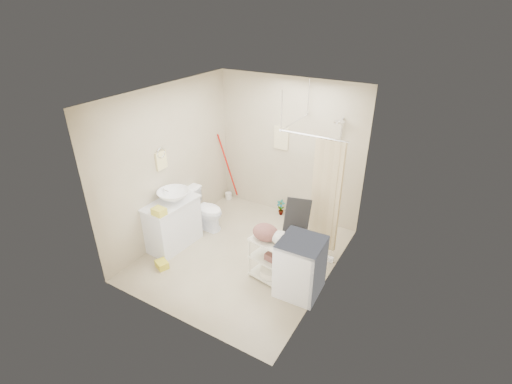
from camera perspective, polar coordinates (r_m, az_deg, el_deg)
floor at (r=6.17m, az=-2.01°, el=-9.56°), size 3.20×3.20×0.00m
ceiling at (r=5.05m, az=-2.51°, el=14.67°), size 2.80×3.20×0.04m
wall_back at (r=6.77m, az=5.07°, el=6.50°), size 2.80×0.04×2.60m
wall_front at (r=4.41m, az=-13.50°, el=-6.69°), size 2.80×0.04×2.60m
wall_left at (r=6.29m, az=-13.10°, el=4.15°), size 0.04×3.20×2.60m
wall_right at (r=4.96m, az=11.58°, el=-2.33°), size 0.04×3.20×2.60m
vanity at (r=6.32m, az=-12.73°, el=-4.77°), size 0.59×0.97×0.83m
sink at (r=6.10m, az=-12.57°, el=-0.58°), size 0.59×0.59×0.18m
counter_basket at (r=5.78m, az=-14.69°, el=-2.92°), size 0.21×0.17×0.11m
floor_basket at (r=6.04m, az=-14.30°, el=-10.58°), size 0.36×0.32×0.16m
toilet at (r=6.73m, az=-7.94°, el=-2.64°), size 0.73×0.43×0.74m
mop at (r=7.49m, az=-4.41°, el=3.77°), size 0.17×0.17×1.42m
potted_plant_a at (r=7.16m, az=3.82°, el=-2.39°), size 0.17×0.12×0.31m
potted_plant_b at (r=7.09m, az=5.18°, el=-2.73°), size 0.18×0.15×0.32m
hanging_towel at (r=6.75m, az=3.91°, el=8.27°), size 0.28×0.03×0.42m
towel_ring at (r=6.08m, az=-14.39°, el=4.91°), size 0.04×0.22×0.34m
tp_holder at (r=6.54m, az=-12.02°, el=-0.42°), size 0.08×0.12×0.14m
shower at (r=6.11m, az=9.90°, el=1.18°), size 1.10×1.10×2.10m
shampoo_bottle_a at (r=6.44m, az=10.03°, el=6.31°), size 0.10×0.10×0.23m
shampoo_bottle_b at (r=6.40m, az=10.70°, el=5.75°), size 0.09×0.09×0.16m
washing_machine at (r=5.28m, az=6.83°, el=-11.32°), size 0.61×0.62×0.85m
laundry_rack at (r=5.46m, az=2.27°, el=-9.84°), size 0.64×0.44×0.82m
ironing_board at (r=5.45m, az=5.80°, el=-7.20°), size 0.36×0.27×1.26m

